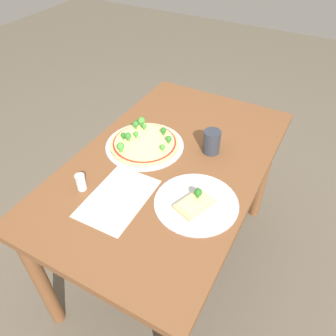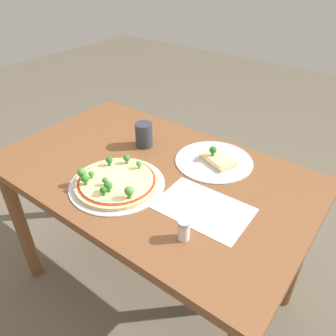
{
  "view_description": "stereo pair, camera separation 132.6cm",
  "coord_description": "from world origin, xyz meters",
  "px_view_note": "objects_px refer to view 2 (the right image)",
  "views": [
    {
      "loc": [
        -0.93,
        -0.5,
        1.63
      ],
      "look_at": [
        -0.06,
        -0.03,
        0.75
      ],
      "focal_mm": 35.0,
      "sensor_mm": 36.0,
      "label": 1
    },
    {
      "loc": [
        -0.68,
        0.79,
        1.46
      ],
      "look_at": [
        -0.06,
        -0.03,
        0.75
      ],
      "focal_mm": 35.0,
      "sensor_mm": 36.0,
      "label": 2
    }
  ],
  "objects_px": {
    "condiment_shaker": "(184,230)",
    "pizza_tray_whole": "(116,182)",
    "pizza_tray_slice": "(215,160)",
    "drinking_cup": "(144,135)",
    "dining_table": "(152,190)"
  },
  "relations": [
    {
      "from": "pizza_tray_slice",
      "to": "condiment_shaker",
      "type": "height_order",
      "value": "condiment_shaker"
    },
    {
      "from": "pizza_tray_slice",
      "to": "drinking_cup",
      "type": "xyz_separation_m",
      "value": [
        0.31,
        0.07,
        0.04
      ]
    },
    {
      "from": "dining_table",
      "to": "drinking_cup",
      "type": "relative_size",
      "value": 11.78
    },
    {
      "from": "pizza_tray_whole",
      "to": "pizza_tray_slice",
      "type": "xyz_separation_m",
      "value": [
        -0.21,
        -0.35,
        -0.01
      ]
    },
    {
      "from": "dining_table",
      "to": "pizza_tray_whole",
      "type": "xyz_separation_m",
      "value": [
        0.04,
        0.15,
        0.12
      ]
    },
    {
      "from": "pizza_tray_slice",
      "to": "pizza_tray_whole",
      "type": "bearing_deg",
      "value": 59.06
    },
    {
      "from": "dining_table",
      "to": "drinking_cup",
      "type": "distance_m",
      "value": 0.25
    },
    {
      "from": "pizza_tray_whole",
      "to": "drinking_cup",
      "type": "distance_m",
      "value": 0.3
    },
    {
      "from": "drinking_cup",
      "to": "condiment_shaker",
      "type": "relative_size",
      "value": 1.53
    },
    {
      "from": "dining_table",
      "to": "condiment_shaker",
      "type": "distance_m",
      "value": 0.4
    },
    {
      "from": "pizza_tray_slice",
      "to": "condiment_shaker",
      "type": "bearing_deg",
      "value": 107.96
    },
    {
      "from": "pizza_tray_whole",
      "to": "dining_table",
      "type": "bearing_deg",
      "value": -104.88
    },
    {
      "from": "drinking_cup",
      "to": "dining_table",
      "type": "bearing_deg",
      "value": 138.31
    },
    {
      "from": "condiment_shaker",
      "to": "drinking_cup",
      "type": "bearing_deg",
      "value": -37.56
    },
    {
      "from": "condiment_shaker",
      "to": "pizza_tray_whole",
      "type": "bearing_deg",
      "value": -10.95
    }
  ]
}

